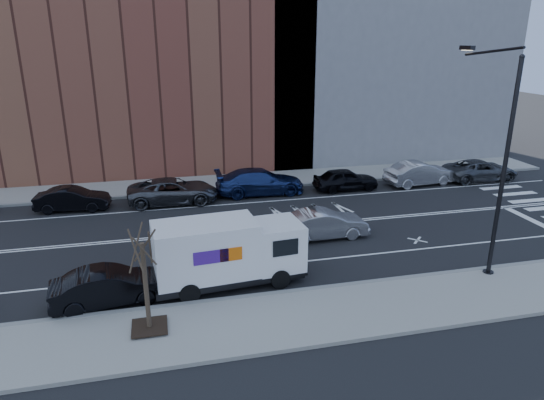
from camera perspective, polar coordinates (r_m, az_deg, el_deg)
name	(u,v)px	position (r m, az deg, el deg)	size (l,w,h in m)	color
ground	(285,227)	(25.98, 1.50, -3.16)	(120.00, 120.00, 0.00)	black
sidewalk_near	(346,311)	(18.46, 8.65, -12.82)	(44.00, 3.60, 0.15)	gray
sidewalk_far	(253,180)	(34.07, -2.27, 2.31)	(44.00, 3.60, 0.15)	gray
curb_near	(329,288)	(19.90, 6.72, -10.21)	(44.00, 0.25, 0.17)	gray
curb_far	(258,188)	(32.38, -1.65, 1.46)	(44.00, 0.25, 0.17)	gray
crosswalk	(539,204)	(33.61, 28.91, -0.43)	(3.00, 14.00, 0.01)	white
road_markings	(285,227)	(25.98, 1.50, -3.15)	(40.00, 8.60, 0.01)	white
bldg_brick	(124,17)	(38.97, -16.98, 19.88)	(26.00, 10.00, 22.00)	brown
streetlight	(498,157)	(21.55, 25.02, 4.65)	(0.44, 4.02, 9.34)	black
street_tree	(147,295)	(17.03, -14.53, -10.77)	(1.20, 1.20, 3.75)	black
fedex_van	(228,251)	(19.65, -5.23, -6.05)	(6.25, 2.60, 2.78)	black
far_parked_b	(72,199)	(30.52, -22.42, 0.12)	(1.45, 4.16, 1.37)	black
far_parked_c	(173,191)	(30.08, -11.55, 1.06)	(2.50, 5.43, 1.51)	#48494F
far_parked_d	(260,182)	(31.14, -1.45, 2.18)	(2.31, 5.68, 1.65)	navy
far_parked_e	(346,179)	(32.38, 8.65, 2.43)	(1.71, 4.26, 1.45)	black
far_parked_f	(420,173)	(34.66, 17.01, 3.03)	(1.69, 4.86, 1.60)	#A9A8AD
far_parked_g	(480,170)	(37.28, 23.28, 3.25)	(2.39, 5.18, 1.44)	#424448
driving_sedan	(324,224)	(24.49, 6.14, -2.83)	(1.54, 4.41, 1.45)	#A2A1A5
near_parked_rear_a	(110,286)	(19.53, -18.51, -9.62)	(1.51, 4.32, 1.42)	black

